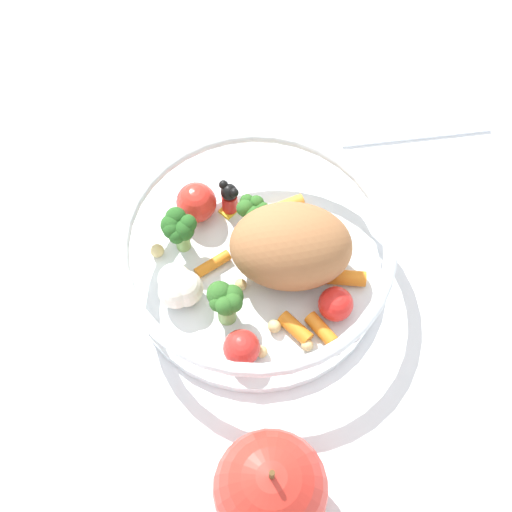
{
  "coord_description": "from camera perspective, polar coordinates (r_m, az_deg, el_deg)",
  "views": [
    {
      "loc": [
        -0.2,
        0.15,
        0.51
      ],
      "look_at": [
        0.01,
        0.0,
        0.03
      ],
      "focal_mm": 48.46,
      "sensor_mm": 36.0,
      "label": 1
    }
  ],
  "objects": [
    {
      "name": "ground_plane",
      "position": [
        0.57,
        0.86,
        -2.51
      ],
      "size": [
        2.4,
        2.4,
        0.0
      ],
      "primitive_type": "plane",
      "color": "white"
    },
    {
      "name": "loose_apple",
      "position": [
        0.48,
        1.21,
        -18.6
      ],
      "size": [
        0.08,
        0.08,
        0.09
      ],
      "color": "red",
      "rests_on": "ground_plane"
    },
    {
      "name": "food_container",
      "position": [
        0.54,
        0.37,
        -0.05
      ],
      "size": [
        0.21,
        0.21,
        0.08
      ],
      "color": "white",
      "rests_on": "ground_plane"
    },
    {
      "name": "folded_napkin",
      "position": [
        0.7,
        11.77,
        14.02
      ],
      "size": [
        0.19,
        0.19,
        0.01
      ],
      "primitive_type": "cube",
      "rotation": [
        0.0,
        0.0,
        -0.5
      ],
      "color": "white",
      "rests_on": "ground_plane"
    }
  ]
}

